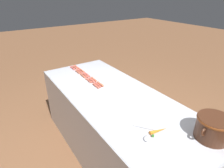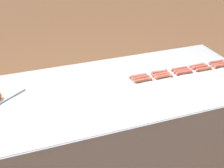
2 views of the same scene
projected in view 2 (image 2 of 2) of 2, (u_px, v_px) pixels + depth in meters
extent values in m
cube|color=#ADAFB5|center=(102.00, 137.00, 2.32)|extent=(0.95, 2.37, 0.85)
cube|color=silver|center=(101.00, 90.00, 2.11)|extent=(0.93, 2.32, 0.00)
cylinder|color=#C75C47|center=(221.00, 65.00, 2.41)|extent=(0.03, 0.12, 0.03)
sphere|color=#C75C47|center=(215.00, 67.00, 2.39)|extent=(0.03, 0.03, 0.03)
cylinder|color=#CC6548|center=(203.00, 69.00, 2.36)|extent=(0.03, 0.12, 0.03)
sphere|color=#CC6548|center=(210.00, 68.00, 2.38)|extent=(0.03, 0.03, 0.03)
sphere|color=#CC6548|center=(197.00, 70.00, 2.34)|extent=(0.03, 0.03, 0.03)
cylinder|color=#CC5D4E|center=(184.00, 72.00, 2.31)|extent=(0.03, 0.12, 0.03)
sphere|color=#CC5D4E|center=(190.00, 71.00, 2.33)|extent=(0.03, 0.03, 0.03)
sphere|color=#CC5D4E|center=(177.00, 74.00, 2.29)|extent=(0.03, 0.03, 0.03)
cylinder|color=#C86649|center=(163.00, 76.00, 2.26)|extent=(0.03, 0.12, 0.03)
sphere|color=#C86649|center=(170.00, 75.00, 2.27)|extent=(0.03, 0.03, 0.03)
sphere|color=#C86649|center=(156.00, 77.00, 2.24)|extent=(0.03, 0.03, 0.03)
cylinder|color=#C76847|center=(143.00, 80.00, 2.21)|extent=(0.03, 0.12, 0.03)
sphere|color=#C76847|center=(150.00, 79.00, 2.22)|extent=(0.03, 0.03, 0.03)
sphere|color=#C76847|center=(135.00, 81.00, 2.19)|extent=(0.03, 0.03, 0.03)
cylinder|color=#BF634C|center=(219.00, 64.00, 2.44)|extent=(0.03, 0.12, 0.03)
sphere|color=#BF634C|center=(213.00, 65.00, 2.42)|extent=(0.03, 0.03, 0.03)
cylinder|color=#CA5949|center=(200.00, 67.00, 2.39)|extent=(0.03, 0.12, 0.03)
sphere|color=#CA5949|center=(206.00, 66.00, 2.41)|extent=(0.03, 0.03, 0.03)
sphere|color=#CA5949|center=(193.00, 68.00, 2.37)|extent=(0.03, 0.03, 0.03)
cylinder|color=#C55A4B|center=(181.00, 71.00, 2.34)|extent=(0.03, 0.12, 0.03)
sphere|color=#C55A4B|center=(188.00, 69.00, 2.36)|extent=(0.03, 0.03, 0.03)
sphere|color=#C55A4B|center=(175.00, 72.00, 2.32)|extent=(0.03, 0.03, 0.03)
cylinder|color=#CD6251|center=(161.00, 74.00, 2.28)|extent=(0.03, 0.12, 0.03)
sphere|color=#CD6251|center=(168.00, 73.00, 2.30)|extent=(0.03, 0.03, 0.03)
sphere|color=#CD6251|center=(153.00, 75.00, 2.27)|extent=(0.03, 0.03, 0.03)
cylinder|color=#C55949|center=(140.00, 78.00, 2.24)|extent=(0.03, 0.12, 0.03)
sphere|color=#C55949|center=(148.00, 77.00, 2.25)|extent=(0.03, 0.03, 0.03)
sphere|color=#C55949|center=(133.00, 79.00, 2.22)|extent=(0.03, 0.03, 0.03)
cylinder|color=#C45950|center=(216.00, 62.00, 2.47)|extent=(0.03, 0.12, 0.03)
sphere|color=#C45950|center=(222.00, 61.00, 2.49)|extent=(0.03, 0.03, 0.03)
sphere|color=#C45950|center=(210.00, 63.00, 2.45)|extent=(0.03, 0.03, 0.03)
cylinder|color=#BF6147|center=(197.00, 65.00, 2.41)|extent=(0.03, 0.12, 0.03)
sphere|color=#BF6147|center=(204.00, 64.00, 2.43)|extent=(0.03, 0.03, 0.03)
sphere|color=#BF6147|center=(191.00, 67.00, 2.40)|extent=(0.03, 0.03, 0.03)
cylinder|color=#C36449|center=(179.00, 69.00, 2.36)|extent=(0.03, 0.12, 0.03)
sphere|color=#C36449|center=(186.00, 68.00, 2.38)|extent=(0.03, 0.03, 0.03)
sphere|color=#C36449|center=(172.00, 70.00, 2.35)|extent=(0.03, 0.03, 0.03)
cylinder|color=#C75D48|center=(159.00, 72.00, 2.31)|extent=(0.04, 0.12, 0.03)
sphere|color=#C75D48|center=(166.00, 71.00, 2.34)|extent=(0.03, 0.03, 0.03)
sphere|color=#C75D48|center=(152.00, 74.00, 2.29)|extent=(0.03, 0.03, 0.03)
cylinder|color=#CA604C|center=(138.00, 76.00, 2.26)|extent=(0.03, 0.12, 0.03)
sphere|color=#CA604C|center=(145.00, 75.00, 2.28)|extent=(0.03, 0.03, 0.03)
sphere|color=#CA604C|center=(130.00, 77.00, 2.24)|extent=(0.03, 0.03, 0.03)
cylinder|color=#B7B7BC|center=(12.00, 96.00, 2.02)|extent=(0.14, 0.18, 0.01)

